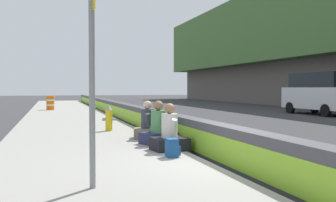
# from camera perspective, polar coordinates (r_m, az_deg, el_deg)

# --- Properties ---
(ground_plane) EXTENTS (160.00, 160.00, 0.00)m
(ground_plane) POSITION_cam_1_polar(r_m,az_deg,el_deg) (8.16, 9.07, -9.61)
(ground_plane) COLOR #353538
(ground_plane) RESTS_ON ground
(sidewalk_strip) EXTENTS (80.00, 4.40, 0.14)m
(sidewalk_strip) POSITION_cam_1_polar(r_m,az_deg,el_deg) (7.41, -10.02, -10.25)
(sidewalk_strip) COLOR gray
(sidewalk_strip) RESTS_ON ground_plane
(jersey_barrier) EXTENTS (76.00, 0.45, 0.85)m
(jersey_barrier) POSITION_cam_1_polar(r_m,az_deg,el_deg) (8.08, 9.06, -6.67)
(jersey_barrier) COLOR #47474C
(jersey_barrier) RESTS_ON ground_plane
(route_sign_post) EXTENTS (0.44, 0.09, 3.60)m
(route_sign_post) POSITION_cam_1_polar(r_m,az_deg,el_deg) (5.86, -11.09, 7.59)
(route_sign_post) COLOR gray
(route_sign_post) RESTS_ON sidewalk_strip
(fire_hydrant) EXTENTS (0.26, 0.46, 0.88)m
(fire_hydrant) POSITION_cam_1_polar(r_m,az_deg,el_deg) (13.65, -8.68, -2.46)
(fire_hydrant) COLOR gold
(fire_hydrant) RESTS_ON sidewalk_strip
(seated_person_foreground) EXTENTS (0.77, 0.87, 1.13)m
(seated_person_foreground) POSITION_cam_1_polar(r_m,az_deg,el_deg) (9.30, 0.22, -5.10)
(seated_person_foreground) COLOR black
(seated_person_foreground) RESTS_ON sidewalk_strip
(seated_person_middle) EXTENTS (0.93, 1.01, 1.15)m
(seated_person_middle) POSITION_cam_1_polar(r_m,az_deg,el_deg) (10.33, -1.43, -4.35)
(seated_person_middle) COLOR #23284C
(seated_person_middle) RESTS_ON sidewalk_strip
(seated_person_rear) EXTENTS (0.84, 0.93, 1.11)m
(seated_person_rear) POSITION_cam_1_polar(r_m,az_deg,el_deg) (11.52, -3.03, -3.76)
(seated_person_rear) COLOR #706651
(seated_person_rear) RESTS_ON sidewalk_strip
(backpack) EXTENTS (0.32, 0.28, 0.40)m
(backpack) POSITION_cam_1_polar(r_m,az_deg,el_deg) (8.41, 0.63, -6.93)
(backpack) COLOR navy
(backpack) RESTS_ON sidewalk_strip
(construction_barrel) EXTENTS (0.54, 0.54, 0.95)m
(construction_barrel) POSITION_cam_1_polar(r_m,az_deg,el_deg) (27.42, -16.90, -0.26)
(construction_barrel) COLOR orange
(construction_barrel) RESTS_ON sidewalk_strip
(parked_car_fourth) EXTENTS (5.14, 2.19, 2.56)m
(parked_car_fourth) POSITION_cam_1_polar(r_m,az_deg,el_deg) (25.29, 21.49, 1.18)
(parked_car_fourth) COLOR silver
(parked_car_fourth) RESTS_ON ground_plane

